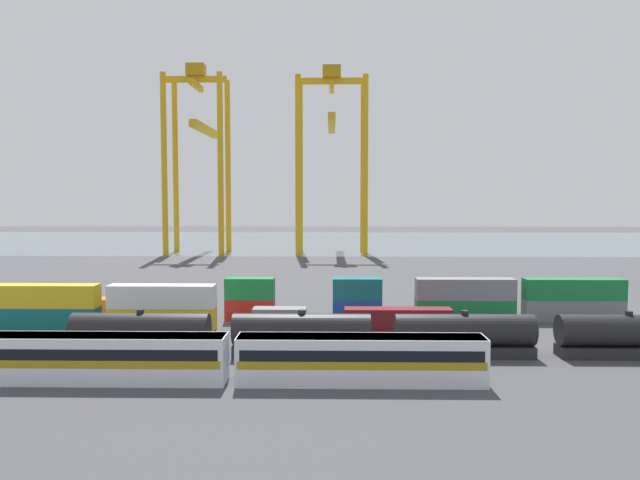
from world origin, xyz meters
The scene contains 22 objects.
ground_plane centered at (0.00, 40.00, 0.00)m, with size 420.00×420.00×0.00m, color #424247.
harbour_water centered at (0.00, 141.80, 0.00)m, with size 400.00×110.00×0.01m, color slate.
passenger_train centered at (-0.84, -21.53, 2.14)m, with size 41.30×3.14×3.90m.
freight_tank_row centered at (19.95, -12.76, 2.10)m, with size 75.10×2.97×4.43m.
shipping_container_2 centered at (-25.45, -1.52, 1.30)m, with size 12.10×2.44×2.60m, color #146066.
shipping_container_3 centered at (-25.45, -1.52, 3.90)m, with size 12.10×2.44×2.60m, color gold.
shipping_container_4 centered at (-12.02, -1.52, 1.30)m, with size 12.10×2.44×2.60m, color gold.
shipping_container_5 centered at (-12.02, -1.52, 3.90)m, with size 12.10×2.44×2.60m, color silver.
shipping_container_6 centered at (1.42, -1.52, 1.30)m, with size 6.04×2.44×2.60m, color slate.
shipping_container_7 centered at (14.85, -1.52, 1.30)m, with size 12.10×2.44×2.60m, color maroon.
shipping_container_8 centered at (-29.37, 4.81, 1.30)m, with size 12.10×2.44×2.60m, color #1C4299.
shipping_container_9 centered at (-16.08, 4.81, 1.30)m, with size 12.10×2.44×2.60m, color orange.
shipping_container_10 centered at (-2.80, 4.81, 1.30)m, with size 6.04×2.44×2.60m, color #AD211C.
shipping_container_11 centered at (-2.80, 4.81, 3.90)m, with size 6.04×2.44×2.60m, color #197538.
shipping_container_12 centered at (10.49, 4.81, 1.30)m, with size 6.04×2.44×2.60m, color #1C4299.
shipping_container_13 centered at (10.49, 4.81, 3.90)m, with size 6.04×2.44×2.60m, color #146066.
shipping_container_14 centered at (23.78, 4.81, 1.30)m, with size 12.10×2.44×2.60m, color #197538.
shipping_container_15 centered at (23.78, 4.81, 3.90)m, with size 12.10×2.44×2.60m, color slate.
shipping_container_16 centered at (37.06, 4.81, 1.30)m, with size 12.10×2.44×2.60m, color slate.
shipping_container_17 centered at (37.06, 4.81, 3.90)m, with size 12.10×2.44×2.60m, color #197538.
gantry_crane_west centered at (-28.97, 98.65, 30.00)m, with size 16.31×34.98×50.62m.
gantry_crane_central centered at (7.31, 98.89, 30.23)m, with size 19.08×35.89×50.05m.
Camera 1 is at (7.32, -71.27, 15.17)m, focal length 34.85 mm.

